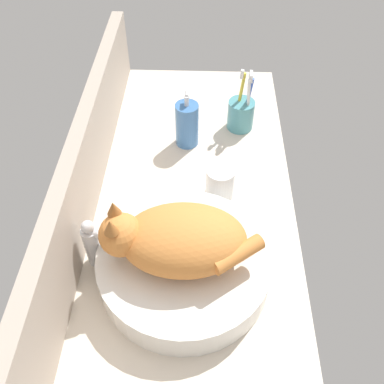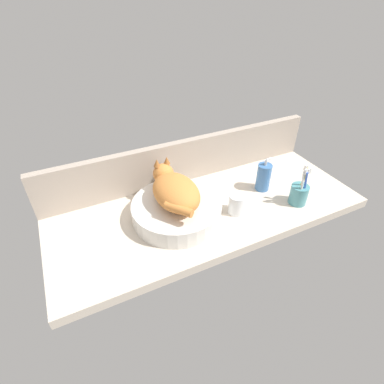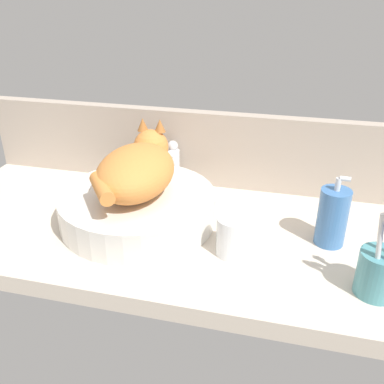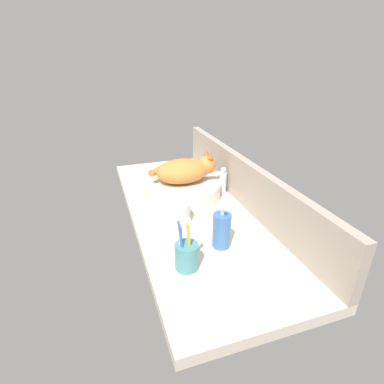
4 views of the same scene
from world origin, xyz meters
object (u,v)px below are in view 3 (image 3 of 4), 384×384
Objects in this scene: faucet at (171,164)px; soap_dispenser at (332,217)px; toothbrush_cup at (379,272)px; sink_basin at (138,207)px; cat at (138,168)px; water_glass at (233,238)px.

faucet is 0.84× the size of soap_dispenser.
sink_basin is at bearing 164.37° from toothbrush_cup.
cat reaches higher than soap_dispenser.
cat is 44.54cm from soap_dispenser.
soap_dispenser is (43.92, 1.01, 2.84)cm from sink_basin.
toothbrush_cup is (51.57, -14.42, 1.19)cm from sink_basin.
cat is at bearing 95.23° from sink_basin.
soap_dispenser is 22.08cm from water_glass.
sink_basin is 1.13× the size of cat.
faucet is at bearing 81.36° from sink_basin.
sink_basin is 2.69× the size of faucet.
soap_dispenser is at bearing -0.46° from cat.
faucet is 44.66cm from soap_dispenser.
soap_dispenser reaches higher than faucet.
faucet reaches higher than sink_basin.
cat reaches higher than sink_basin.
faucet is at bearing 128.68° from water_glass.
soap_dispenser is (44.05, -0.35, -6.62)cm from cat.
soap_dispenser is at bearing 24.59° from water_glass.
soap_dispenser is 1.87× the size of water_glass.
water_glass is (21.21, -26.49, -3.58)cm from faucet.
sink_basin is 1.96× the size of toothbrush_cup.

